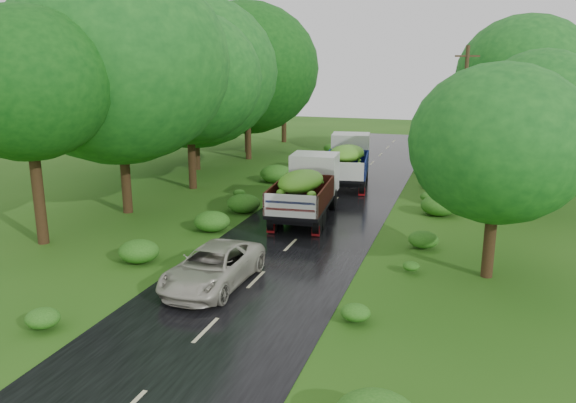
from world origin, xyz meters
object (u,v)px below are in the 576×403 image
at_px(truck_near, 307,185).
at_px(utility_pole, 463,114).
at_px(truck_far, 348,158).
at_px(car, 213,267).

distance_m(truck_near, utility_pole, 12.62).
bearing_deg(truck_far, car, -101.15).
bearing_deg(car, utility_pole, 70.23).
height_order(truck_near, truck_far, truck_far).
bearing_deg(truck_near, truck_far, 82.81).
xyz_separation_m(truck_near, utility_pole, (6.88, 10.22, 2.71)).
bearing_deg(truck_far, truck_near, -100.25).
bearing_deg(truck_far, utility_pole, 10.77).
relative_size(truck_near, truck_far, 0.97).
relative_size(truck_near, utility_pole, 0.82).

